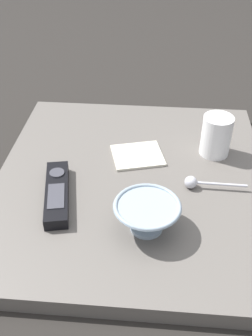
# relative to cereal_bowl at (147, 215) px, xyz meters

# --- Properties ---
(ground_plane) EXTENTS (6.00, 6.00, 0.00)m
(ground_plane) POSITION_rel_cereal_bowl_xyz_m (0.04, -0.16, -0.07)
(ground_plane) COLOR black
(table) EXTENTS (0.61, 0.67, 0.04)m
(table) POSITION_rel_cereal_bowl_xyz_m (0.04, -0.16, -0.05)
(table) COLOR #5B5651
(table) RESTS_ON ground
(cereal_bowl) EXTENTS (0.13, 0.13, 0.06)m
(cereal_bowl) POSITION_rel_cereal_bowl_xyz_m (0.00, 0.00, 0.00)
(cereal_bowl) COLOR #8C9EAD
(cereal_bowl) RESTS_ON table
(coffee_mug) EXTENTS (0.07, 0.07, 0.10)m
(coffee_mug) POSITION_rel_cereal_bowl_xyz_m (-0.15, -0.27, 0.01)
(coffee_mug) COLOR white
(coffee_mug) RESTS_ON table
(teaspoon) EXTENTS (0.13, 0.03, 0.03)m
(teaspoon) POSITION_rel_cereal_bowl_xyz_m (-0.10, -0.13, -0.02)
(teaspoon) COLOR silver
(teaspoon) RESTS_ON table
(tv_remote_near) EXTENTS (0.08, 0.20, 0.03)m
(tv_remote_near) POSITION_rel_cereal_bowl_xyz_m (0.19, -0.07, -0.02)
(tv_remote_near) COLOR black
(tv_remote_near) RESTS_ON table
(folded_napkin) EXTENTS (0.14, 0.13, 0.01)m
(folded_napkin) POSITION_rel_cereal_bowl_xyz_m (0.03, -0.24, -0.03)
(folded_napkin) COLOR beige
(folded_napkin) RESTS_ON table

